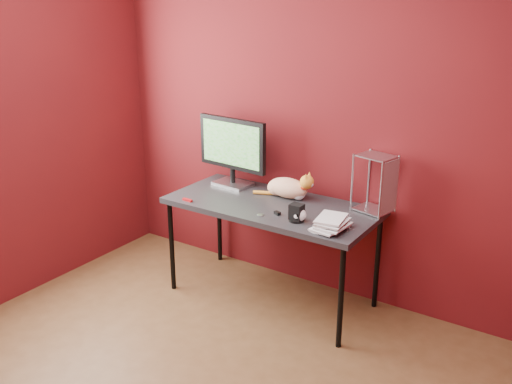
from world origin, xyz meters
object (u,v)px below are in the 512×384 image
Objects in this scene: cat at (288,188)px; book_stack at (323,158)px; speaker at (297,213)px; desk at (272,210)px; skull_mug at (299,215)px; monitor at (232,148)px.

cat is 0.51× the size of book_stack.
book_stack is at bearing 4.25° from speaker.
book_stack is (0.48, -0.18, 0.50)m from desk.
cat reaches higher than skull_mug.
book_stack reaches higher than speaker.
cat is 4.77× the size of skull_mug.
monitor is at bearing -179.97° from cat.
book_stack is (0.16, 0.00, 0.41)m from skull_mug.
monitor is 0.55m from cat.
skull_mug is at bearing -178.44° from book_stack.
book_stack reaches higher than cat.
cat is 3.92× the size of speaker.
cat is at bearing 128.22° from speaker.
speaker is at bearing -31.76° from desk.
cat is at bearing 3.61° from monitor.
monitor reaches higher than speaker.
monitor reaches higher than desk.
monitor is 0.89m from speaker.
desk is 12.74× the size of speaker.
book_stack reaches higher than skull_mug.
cat is 0.46m from skull_mug.
skull_mug is 0.44m from book_stack.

